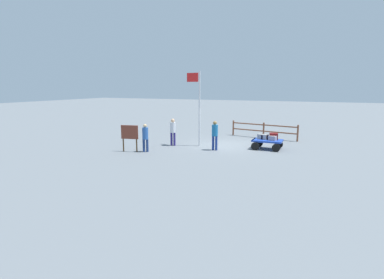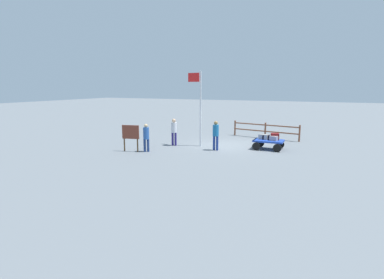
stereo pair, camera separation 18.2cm
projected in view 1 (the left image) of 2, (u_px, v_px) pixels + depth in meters
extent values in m
plane|color=slate|center=(226.00, 145.00, 19.88)|extent=(120.00, 120.00, 0.00)
cube|color=#1F41AE|center=(267.00, 141.00, 18.57)|extent=(1.76, 1.13, 0.10)
cube|color=#1F41AE|center=(254.00, 140.00, 18.90)|extent=(0.08, 1.07, 0.10)
cylinder|color=black|center=(255.00, 146.00, 18.34)|extent=(0.48, 0.12, 0.48)
cylinder|color=black|center=(259.00, 143.00, 19.39)|extent=(0.48, 0.12, 0.48)
cylinder|color=black|center=(276.00, 148.00, 17.85)|extent=(0.48, 0.12, 0.48)
cylinder|color=black|center=(279.00, 144.00, 18.91)|extent=(0.48, 0.12, 0.48)
cube|color=black|center=(265.00, 137.00, 18.77)|extent=(0.53, 0.44, 0.27)
cube|color=gray|center=(272.00, 138.00, 18.37)|extent=(0.51, 0.42, 0.27)
cube|color=gray|center=(262.00, 137.00, 18.80)|extent=(0.62, 0.43, 0.30)
cube|color=maroon|center=(274.00, 136.00, 18.59)|extent=(0.56, 0.50, 0.40)
cylinder|color=navy|center=(216.00, 143.00, 18.26)|extent=(0.14, 0.14, 0.86)
cylinder|color=navy|center=(213.00, 143.00, 18.33)|extent=(0.14, 0.14, 0.86)
cylinder|color=#1B659E|center=(215.00, 130.00, 18.16)|extent=(0.38, 0.38, 0.67)
sphere|color=olive|center=(215.00, 123.00, 18.08)|extent=(0.23, 0.23, 0.23)
cylinder|color=navy|center=(147.00, 145.00, 17.84)|extent=(0.14, 0.14, 0.75)
cylinder|color=navy|center=(144.00, 146.00, 17.81)|extent=(0.14, 0.14, 0.75)
cylinder|color=#28549C|center=(145.00, 133.00, 17.70)|extent=(0.47, 0.47, 0.68)
sphere|color=tan|center=(145.00, 126.00, 17.62)|extent=(0.21, 0.21, 0.21)
cylinder|color=navy|center=(174.00, 139.00, 19.68)|extent=(0.14, 0.14, 0.85)
cylinder|color=navy|center=(171.00, 139.00, 19.73)|extent=(0.14, 0.14, 0.85)
cylinder|color=silver|center=(173.00, 127.00, 19.57)|extent=(0.42, 0.42, 0.65)
sphere|color=tan|center=(173.00, 121.00, 19.49)|extent=(0.24, 0.24, 0.24)
cylinder|color=silver|center=(199.00, 109.00, 19.26)|extent=(0.10, 0.10, 4.72)
cube|color=red|center=(192.00, 77.00, 19.11)|extent=(0.85, 0.22, 0.55)
cylinder|color=#4C3319|center=(137.00, 146.00, 17.80)|extent=(0.08, 0.08, 0.76)
cylinder|color=#4C3319|center=(123.00, 145.00, 17.97)|extent=(0.08, 0.08, 0.76)
cube|color=brown|center=(130.00, 132.00, 17.75)|extent=(1.04, 0.26, 0.80)
cylinder|color=brown|center=(298.00, 133.00, 21.11)|extent=(0.12, 0.12, 1.16)
cylinder|color=brown|center=(264.00, 130.00, 22.48)|extent=(0.12, 0.12, 1.16)
cylinder|color=brown|center=(233.00, 128.00, 23.85)|extent=(0.12, 0.12, 1.16)
cube|color=brown|center=(264.00, 125.00, 22.41)|extent=(4.88, 0.97, 0.08)
cube|color=brown|center=(264.00, 131.00, 22.49)|extent=(4.88, 0.97, 0.08)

